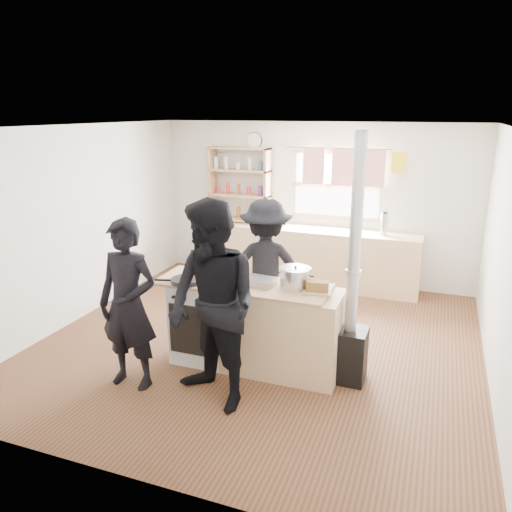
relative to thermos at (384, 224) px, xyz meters
name	(u,v)px	position (x,y,z in m)	size (l,w,h in m)	color
ground	(260,342)	(-1.13, -2.22, -1.07)	(5.00, 5.00, 0.01)	brown
back_counter	(308,257)	(-1.13, 0.00, -0.61)	(3.40, 0.55, 0.90)	#D5B080
shelving_unit	(240,184)	(-2.33, 0.12, 0.45)	(1.00, 0.28, 1.20)	tan
thermos	(384,224)	(0.00, 0.00, 0.00)	(0.10, 0.10, 0.32)	silver
cooking_island	(255,326)	(-0.98, -2.77, -0.60)	(1.97, 0.64, 0.93)	white
skillet_greens	(187,280)	(-1.68, -2.96, -0.10)	(0.40, 0.40, 0.05)	black
roast_tray	(257,281)	(-0.96, -2.76, -0.09)	(0.37, 0.27, 0.08)	silver
stockpot_stove	(219,268)	(-1.45, -2.64, -0.04)	(0.24, 0.24, 0.20)	silver
stockpot_counter	(295,278)	(-0.57, -2.70, -0.03)	(0.32, 0.32, 0.23)	#BBBBBD
bread_board	(317,288)	(-0.33, -2.77, -0.08)	(0.31, 0.24, 0.12)	tan
flue_heater	(350,322)	(0.01, -2.71, -0.42)	(0.35, 0.35, 2.50)	black
person_near_left	(128,305)	(-2.01, -3.54, -0.21)	(0.62, 0.41, 1.71)	black
person_near_right	(213,307)	(-1.10, -3.56, -0.09)	(0.95, 0.74, 1.95)	black
person_far	(266,268)	(-1.17, -1.91, -0.23)	(1.08, 0.62, 1.67)	black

